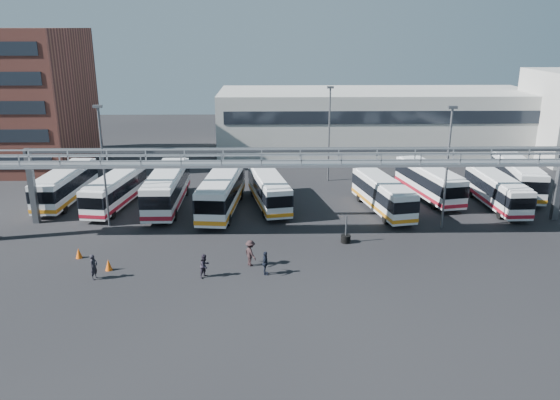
{
  "coord_description": "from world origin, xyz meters",
  "views": [
    {
      "loc": [
        -2.38,
        -35.64,
        16.09
      ],
      "look_at": [
        -1.57,
        6.0,
        2.87
      ],
      "focal_mm": 35.0,
      "sensor_mm": 36.0,
      "label": 1
    }
  ],
  "objects_px": {
    "bus_7": "(429,181)",
    "light_pole_back": "(329,129)",
    "light_pole_mid": "(448,162)",
    "bus_4": "(269,189)",
    "cone_left": "(109,265)",
    "pedestrian_b": "(205,266)",
    "bus_3": "(222,191)",
    "light_pole_left": "(103,160)",
    "pedestrian_a": "(94,267)",
    "bus_1": "(115,190)",
    "bus_8": "(497,190)",
    "bus_0": "(66,184)",
    "cone_right": "(79,253)",
    "pedestrian_c": "(251,253)",
    "tire_stack": "(346,238)",
    "bus_2": "(167,187)",
    "bus_9": "(517,175)",
    "pedestrian_d": "(265,263)",
    "bus_6": "(383,194)"
  },
  "relations": [
    {
      "from": "bus_0",
      "to": "bus_1",
      "type": "relative_size",
      "value": 1.04
    },
    {
      "from": "bus_7",
      "to": "pedestrian_c",
      "type": "distance_m",
      "value": 23.09
    },
    {
      "from": "bus_0",
      "to": "cone_left",
      "type": "relative_size",
      "value": 13.79
    },
    {
      "from": "bus_3",
      "to": "pedestrian_b",
      "type": "relative_size",
      "value": 7.15
    },
    {
      "from": "cone_right",
      "to": "tire_stack",
      "type": "height_order",
      "value": "tire_stack"
    },
    {
      "from": "bus_1",
      "to": "bus_8",
      "type": "height_order",
      "value": "bus_1"
    },
    {
      "from": "bus_2",
      "to": "pedestrian_a",
      "type": "bearing_deg",
      "value": -98.68
    },
    {
      "from": "light_pole_left",
      "to": "pedestrian_a",
      "type": "height_order",
      "value": "light_pole_left"
    },
    {
      "from": "pedestrian_a",
      "to": "pedestrian_c",
      "type": "xyz_separation_m",
      "value": [
        10.37,
        1.96,
        0.07
      ]
    },
    {
      "from": "pedestrian_c",
      "to": "tire_stack",
      "type": "distance_m",
      "value": 8.43
    },
    {
      "from": "bus_4",
      "to": "bus_8",
      "type": "distance_m",
      "value": 21.18
    },
    {
      "from": "tire_stack",
      "to": "pedestrian_d",
      "type": "bearing_deg",
      "value": -137.79
    },
    {
      "from": "bus_6",
      "to": "pedestrian_a",
      "type": "relative_size",
      "value": 5.89
    },
    {
      "from": "light_pole_mid",
      "to": "pedestrian_b",
      "type": "distance_m",
      "value": 21.41
    },
    {
      "from": "bus_0",
      "to": "bus_9",
      "type": "relative_size",
      "value": 0.95
    },
    {
      "from": "bus_2",
      "to": "bus_9",
      "type": "height_order",
      "value": "bus_2"
    },
    {
      "from": "bus_8",
      "to": "bus_9",
      "type": "distance_m",
      "value": 5.86
    },
    {
      "from": "light_pole_mid",
      "to": "bus_1",
      "type": "xyz_separation_m",
      "value": [
        -28.75,
        6.1,
        -4.04
      ]
    },
    {
      "from": "pedestrian_b",
      "to": "cone_right",
      "type": "xyz_separation_m",
      "value": [
        -9.57,
        3.36,
        -0.44
      ]
    },
    {
      "from": "light_pole_mid",
      "to": "pedestrian_c",
      "type": "distance_m",
      "value": 18.0
    },
    {
      "from": "light_pole_left",
      "to": "pedestrian_b",
      "type": "relative_size",
      "value": 6.23
    },
    {
      "from": "light_pole_mid",
      "to": "pedestrian_b",
      "type": "height_order",
      "value": "light_pole_mid"
    },
    {
      "from": "bus_2",
      "to": "light_pole_back",
      "type": "bearing_deg",
      "value": 29.08
    },
    {
      "from": "bus_0",
      "to": "pedestrian_d",
      "type": "xyz_separation_m",
      "value": [
        19.15,
        -16.47,
        -0.96
      ]
    },
    {
      "from": "cone_left",
      "to": "pedestrian_b",
      "type": "bearing_deg",
      "value": -10.08
    },
    {
      "from": "bus_3",
      "to": "tire_stack",
      "type": "relative_size",
      "value": 5.35
    },
    {
      "from": "light_pole_back",
      "to": "pedestrian_b",
      "type": "height_order",
      "value": "light_pole_back"
    },
    {
      "from": "bus_8",
      "to": "bus_1",
      "type": "bearing_deg",
      "value": 176.86
    },
    {
      "from": "light_pole_back",
      "to": "bus_8",
      "type": "relative_size",
      "value": 1.02
    },
    {
      "from": "bus_0",
      "to": "bus_3",
      "type": "relative_size",
      "value": 0.92
    },
    {
      "from": "bus_0",
      "to": "cone_right",
      "type": "height_order",
      "value": "bus_0"
    },
    {
      "from": "bus_3",
      "to": "pedestrian_d",
      "type": "height_order",
      "value": "bus_3"
    },
    {
      "from": "pedestrian_d",
      "to": "cone_right",
      "type": "xyz_separation_m",
      "value": [
        -13.62,
        3.05,
        -0.46
      ]
    },
    {
      "from": "bus_1",
      "to": "bus_8",
      "type": "distance_m",
      "value": 35.44
    },
    {
      "from": "bus_7",
      "to": "cone_right",
      "type": "relative_size",
      "value": 14.33
    },
    {
      "from": "bus_0",
      "to": "cone_right",
      "type": "distance_m",
      "value": 14.58
    },
    {
      "from": "bus_8",
      "to": "light_pole_mid",
      "type": "bearing_deg",
      "value": -143.18
    },
    {
      "from": "bus_2",
      "to": "bus_7",
      "type": "distance_m",
      "value": 25.22
    },
    {
      "from": "bus_7",
      "to": "pedestrian_b",
      "type": "distance_m",
      "value": 26.54
    },
    {
      "from": "bus_0",
      "to": "bus_6",
      "type": "relative_size",
      "value": 1.05
    },
    {
      "from": "light_pole_mid",
      "to": "bus_7",
      "type": "relative_size",
      "value": 0.94
    },
    {
      "from": "light_pole_back",
      "to": "bus_1",
      "type": "distance_m",
      "value": 22.93
    },
    {
      "from": "light_pole_left",
      "to": "light_pole_mid",
      "type": "bearing_deg",
      "value": -2.05
    },
    {
      "from": "bus_7",
      "to": "light_pole_back",
      "type": "bearing_deg",
      "value": 133.35
    },
    {
      "from": "bus_2",
      "to": "pedestrian_b",
      "type": "distance_m",
      "value": 15.94
    },
    {
      "from": "bus_4",
      "to": "cone_left",
      "type": "relative_size",
      "value": 13.33
    },
    {
      "from": "bus_2",
      "to": "bus_0",
      "type": "bearing_deg",
      "value": 169.79
    },
    {
      "from": "light_pole_mid",
      "to": "bus_4",
      "type": "height_order",
      "value": "light_pole_mid"
    },
    {
      "from": "bus_6",
      "to": "tire_stack",
      "type": "distance_m",
      "value": 8.73
    },
    {
      "from": "bus_3",
      "to": "bus_8",
      "type": "bearing_deg",
      "value": 6.83
    }
  ]
}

